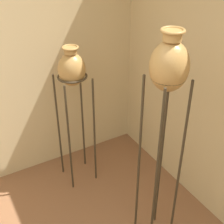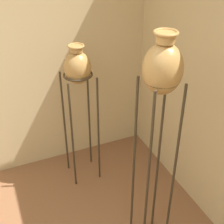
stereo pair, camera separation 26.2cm
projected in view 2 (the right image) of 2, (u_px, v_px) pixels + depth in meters
The scene contains 2 objects.
vase_stand_tall at pixel (162, 79), 2.00m from camera, with size 0.26×0.26×1.89m.
vase_stand_medium at pixel (78, 73), 2.90m from camera, with size 0.30×0.30×1.50m.
Camera 2 is at (0.46, -0.85, 2.44)m, focal length 50.00 mm.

